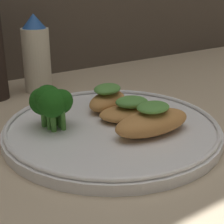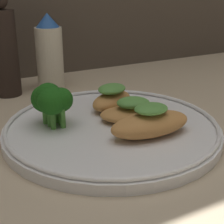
# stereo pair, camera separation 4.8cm
# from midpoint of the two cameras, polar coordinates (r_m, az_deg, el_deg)

# --- Properties ---
(ground_plane) EXTENTS (1.80, 1.80, 0.01)m
(ground_plane) POSITION_cam_midpoint_polar(r_m,az_deg,el_deg) (0.50, 2.78, -4.24)
(ground_plane) COLOR tan
(plate) EXTENTS (0.31, 0.31, 0.02)m
(plate) POSITION_cam_midpoint_polar(r_m,az_deg,el_deg) (0.49, 2.81, -2.67)
(plate) COLOR white
(plate) RESTS_ON ground_plane
(grilled_meat_front) EXTENTS (0.12, 0.05, 0.04)m
(grilled_meat_front) POSITION_cam_midpoint_polar(r_m,az_deg,el_deg) (0.46, 9.42, -1.82)
(grilled_meat_front) COLOR #BC7F42
(grilled_meat_front) RESTS_ON plate
(grilled_meat_middle) EXTENTS (0.11, 0.09, 0.04)m
(grilled_meat_middle) POSITION_cam_midpoint_polar(r_m,az_deg,el_deg) (0.50, 6.08, 0.06)
(grilled_meat_middle) COLOR #BC7F42
(grilled_meat_middle) RESTS_ON plate
(grilled_meat_back) EXTENTS (0.09, 0.08, 0.04)m
(grilled_meat_back) POSITION_cam_midpoint_polar(r_m,az_deg,el_deg) (0.54, 2.50, 2.25)
(grilled_meat_back) COLOR #BC7F42
(grilled_meat_back) RESTS_ON plate
(broccoli_bunch) EXTENTS (0.06, 0.06, 0.06)m
(broccoli_bunch) POSITION_cam_midpoint_polar(r_m,az_deg,el_deg) (0.48, -7.03, 1.98)
(broccoli_bunch) COLOR #4C8E38
(broccoli_bunch) RESTS_ON plate
(sauce_bottle) EXTENTS (0.05, 0.05, 0.15)m
(sauce_bottle) POSITION_cam_midpoint_polar(r_m,az_deg,el_deg) (0.69, -8.37, 9.56)
(sauce_bottle) COLOR beige
(sauce_bottle) RESTS_ON ground_plane
(pepper_grinder) EXTENTS (0.05, 0.05, 0.19)m
(pepper_grinder) POSITION_cam_midpoint_polar(r_m,az_deg,el_deg) (0.66, -15.55, 9.89)
(pepper_grinder) COLOR black
(pepper_grinder) RESTS_ON ground_plane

